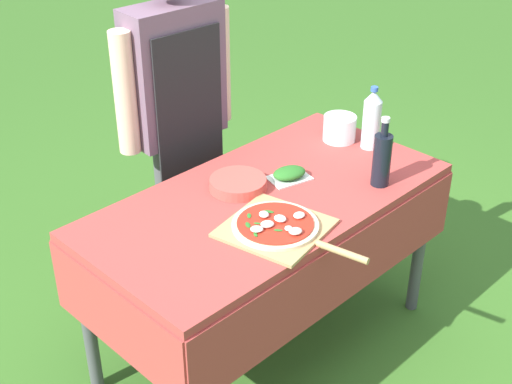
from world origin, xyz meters
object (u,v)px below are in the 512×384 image
prep_table (267,218)px  oil_bottle (382,158)px  mixing_tub (340,128)px  plate_stack (238,184)px  pizza_on_peel (278,227)px  water_bottle (372,119)px  herb_container (289,174)px  person_cook (177,106)px

prep_table → oil_bottle: oil_bottle is taller
prep_table → oil_bottle: (0.37, -0.24, 0.21)m
mixing_tub → plate_stack: 0.59m
prep_table → pizza_on_peel: 0.26m
oil_bottle → water_bottle: size_ratio=1.03×
herb_container → mixing_tub: size_ratio=1.30×
water_bottle → mixing_tub: (-0.04, 0.13, -0.07)m
pizza_on_peel → herb_container: pizza_on_peel is taller
mixing_tub → prep_table: bearing=-169.0°
pizza_on_peel → oil_bottle: 0.52m
water_bottle → herb_container: 0.46m
pizza_on_peel → herb_container: bearing=25.0°
oil_bottle → herb_container: 0.36m
water_bottle → plate_stack: water_bottle is taller
herb_container → water_bottle: bearing=-7.0°
pizza_on_peel → plate_stack: bearing=59.7°
person_cook → water_bottle: (0.52, -0.62, -0.03)m
pizza_on_peel → herb_container: (0.29, 0.22, 0.01)m
pizza_on_peel → oil_bottle: bearing=-17.7°
oil_bottle → mixing_tub: size_ratio=1.98×
pizza_on_peel → plate_stack: (0.10, 0.31, 0.01)m
person_cook → water_bottle: size_ratio=5.60×
water_bottle → oil_bottle: bearing=-135.9°
prep_table → water_bottle: size_ratio=5.27×
water_bottle → plate_stack: 0.66m
pizza_on_peel → plate_stack: pizza_on_peel is taller
mixing_tub → water_bottle: bearing=-74.3°
pizza_on_peel → person_cook: bearing=63.4°
prep_table → plate_stack: plate_stack is taller
prep_table → person_cook: 0.65m
oil_bottle → pizza_on_peel: bearing=173.8°
prep_table → water_bottle: bearing=-2.5°
prep_table → person_cook: person_cook is taller
prep_table → herb_container: size_ratio=7.82×
person_cook → plate_stack: size_ratio=6.80×
oil_bottle → plate_stack: bearing=138.3°
pizza_on_peel → water_bottle: size_ratio=2.01×
prep_table → water_bottle: (0.59, -0.03, 0.23)m
oil_bottle → herb_container: (-0.22, 0.27, -0.09)m
pizza_on_peel → herb_container: size_ratio=2.98×
pizza_on_peel → water_bottle: 0.76m
person_cook → mixing_tub: size_ratio=10.76×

